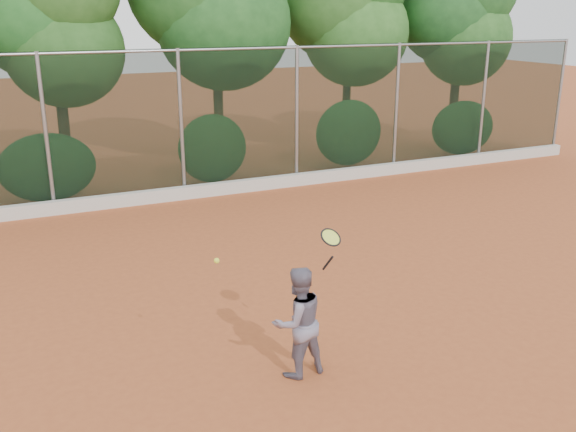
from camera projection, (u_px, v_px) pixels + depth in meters
name	position (u px, v px, depth m)	size (l,w,h in m)	color
ground	(316.00, 315.00, 9.51)	(80.00, 80.00, 0.00)	#A34D26
concrete_curb	(187.00, 192.00, 15.36)	(24.00, 0.20, 0.30)	beige
tennis_player	(298.00, 322.00, 7.76)	(0.69, 0.53, 1.41)	slate
chainlink_fence	(181.00, 120.00, 15.00)	(24.09, 0.09, 3.50)	black
foliage_backdrop	(132.00, 7.00, 15.72)	(23.70, 3.63, 7.55)	#402618
tennis_racket	(330.00, 240.00, 7.60)	(0.31, 0.29, 0.56)	black
tennis_ball_in_flight	(217.00, 261.00, 6.90)	(0.06, 0.06, 0.06)	#E6EF36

